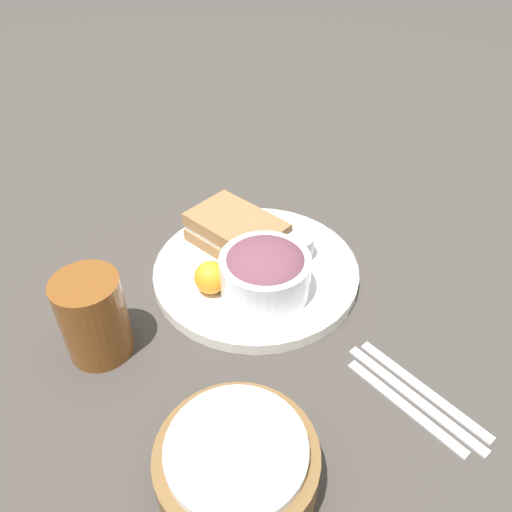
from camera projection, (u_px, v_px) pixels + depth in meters
name	position (u px, v px, depth m)	size (l,w,h in m)	color
ground_plane	(256.00, 275.00, 0.76)	(4.00, 4.00, 0.00)	#3D3833
plate	(256.00, 271.00, 0.75)	(0.31, 0.31, 0.02)	white
sandwich	(237.00, 232.00, 0.77)	(0.15, 0.11, 0.05)	olive
salad_bowl	(265.00, 271.00, 0.68)	(0.13, 0.13, 0.07)	white
dressing_cup	(296.00, 246.00, 0.75)	(0.05, 0.05, 0.04)	#99999E
orange_wedge	(211.00, 277.00, 0.69)	(0.05, 0.05, 0.05)	orange
drink_glass	(94.00, 317.00, 0.61)	(0.08, 0.08, 0.12)	brown
bread_basket	(237.00, 466.00, 0.49)	(0.16, 0.16, 0.07)	brown
fork	(423.00, 388.00, 0.60)	(0.18, 0.01, 0.01)	silver
knife	(414.00, 397.00, 0.59)	(0.19, 0.01, 0.01)	silver
spoon	(405.00, 405.00, 0.58)	(0.16, 0.01, 0.01)	silver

